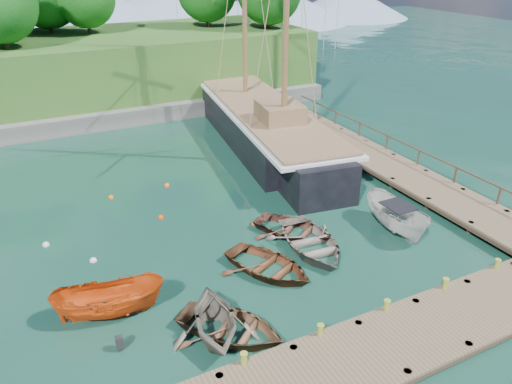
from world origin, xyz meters
The scene contains 24 objects.
ground centered at (0.00, 0.00, 0.00)m, with size 160.00×160.00×0.00m, color #113A2E.
dock_near centered at (2.00, -6.50, 0.43)m, with size 20.00×3.20×1.10m.
dock_east centered at (11.50, 7.00, 0.43)m, with size 3.20×24.00×1.10m.
bollard_0 centered at (-4.00, -5.10, 0.00)m, with size 0.26×0.26×0.45m, color olive.
bollard_1 centered at (-1.00, -5.10, 0.00)m, with size 0.26×0.26×0.45m, color olive.
bollard_2 centered at (2.00, -5.10, 0.00)m, with size 0.26×0.26×0.45m, color olive.
bollard_3 centered at (5.00, -5.10, 0.00)m, with size 0.26×0.26×0.45m, color olive.
bollard_4 centered at (8.00, -5.10, 0.00)m, with size 0.26×0.26×0.45m, color olive.
rowboat_0 centered at (-3.56, -3.04, 0.00)m, with size 3.00×4.20×0.87m, color brown.
rowboat_1 centered at (-4.13, -2.87, 0.00)m, with size 3.23×3.74×1.97m, color #696355.
rowboat_2 centered at (-0.44, -0.18, 0.00)m, with size 3.05×4.27×0.89m, color #572F1A.
rowboat_3 centered at (2.22, 0.52, 0.00)m, with size 3.42×4.78×0.99m, color slate.
rowboat_4 centered at (2.19, 2.10, 0.00)m, with size 2.92×4.09×0.85m, color #512F23.
motorboat_orange centered at (-7.32, 0.02, 0.00)m, with size 1.62×4.31×1.66m, color #CB440D.
cabin_boat_white centered at (7.00, 0.08, 0.00)m, with size 1.71×4.54×1.75m, color beige.
schooner centered at (6.82, 14.31, 1.17)m, with size 8.19×28.42×21.05m.
mooring_buoy_0 centered at (-7.23, 4.20, 0.00)m, with size 0.33×0.33×0.33m, color silver.
mooring_buoy_1 centered at (-3.24, 6.69, 0.00)m, with size 0.34×0.34×0.34m, color #EB3C00.
mooring_buoy_2 centered at (0.90, 3.86, 0.00)m, with size 0.36×0.36×0.36m, color #D95010.
mooring_buoy_3 centered at (4.31, 8.39, 0.00)m, with size 0.31×0.31×0.31m, color silver.
mooring_buoy_4 centered at (-5.10, 10.27, 0.00)m, with size 0.31×0.31×0.31m, color orange.
mooring_buoy_5 centered at (-1.75, 10.34, 0.00)m, with size 0.35×0.35×0.35m, color #F8500A.
mooring_buoy_6 centered at (-9.01, 6.59, 0.00)m, with size 0.36×0.36×0.36m, color silver.
distant_ridge centered at (4.30, 70.00, 4.35)m, with size 117.00×40.00×10.00m.
Camera 1 is at (-9.18, -16.21, 13.03)m, focal length 35.00 mm.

